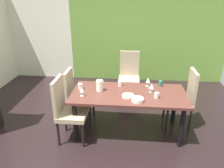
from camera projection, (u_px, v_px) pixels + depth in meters
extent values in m
cube|color=black|center=(98.00, 148.00, 3.32)|extent=(5.61, 5.94, 0.02)
cube|color=silver|center=(39.00, 31.00, 5.66)|extent=(1.71, 0.10, 2.50)
cube|color=#6F9D3E|center=(148.00, 32.00, 5.43)|extent=(3.90, 0.10, 2.50)
cube|color=brown|center=(129.00, 94.00, 3.45)|extent=(1.80, 0.85, 0.04)
cylinder|color=black|center=(84.00, 102.00, 3.96)|extent=(0.07, 0.07, 0.67)
cylinder|color=black|center=(174.00, 106.00, 3.82)|extent=(0.07, 0.07, 0.67)
cylinder|color=black|center=(75.00, 122.00, 3.36)|extent=(0.07, 0.07, 0.67)
cylinder|color=black|center=(182.00, 127.00, 3.22)|extent=(0.07, 0.07, 0.67)
cube|color=tan|center=(129.00, 80.00, 4.67)|extent=(0.44, 0.44, 0.07)
cube|color=tan|center=(129.00, 64.00, 4.74)|extent=(0.42, 0.05, 0.58)
cylinder|color=black|center=(137.00, 94.00, 4.57)|extent=(0.04, 0.04, 0.41)
cylinder|color=black|center=(119.00, 93.00, 4.60)|extent=(0.04, 0.04, 0.41)
cylinder|color=black|center=(137.00, 87.00, 4.92)|extent=(0.04, 0.04, 0.41)
cylinder|color=black|center=(120.00, 86.00, 4.95)|extent=(0.04, 0.04, 0.41)
cube|color=tan|center=(73.00, 114.00, 3.36)|extent=(0.44, 0.44, 0.07)
cube|color=tan|center=(58.00, 97.00, 3.26)|extent=(0.05, 0.42, 0.58)
cylinder|color=black|center=(88.00, 121.00, 3.61)|extent=(0.04, 0.04, 0.41)
cylinder|color=black|center=(83.00, 135.00, 3.26)|extent=(0.04, 0.04, 0.41)
cylinder|color=black|center=(65.00, 120.00, 3.64)|extent=(0.04, 0.04, 0.41)
cylinder|color=black|center=(58.00, 134.00, 3.29)|extent=(0.04, 0.04, 0.41)
cube|color=tan|center=(81.00, 98.00, 3.88)|extent=(0.44, 0.44, 0.07)
cube|color=tan|center=(69.00, 84.00, 3.80)|extent=(0.05, 0.42, 0.51)
cylinder|color=black|center=(94.00, 105.00, 4.13)|extent=(0.04, 0.04, 0.41)
cylinder|color=black|center=(90.00, 116.00, 3.78)|extent=(0.04, 0.04, 0.41)
cylinder|color=black|center=(74.00, 104.00, 4.16)|extent=(0.04, 0.04, 0.41)
cylinder|color=black|center=(69.00, 114.00, 3.81)|extent=(0.04, 0.04, 0.41)
cube|color=tan|center=(178.00, 102.00, 3.74)|extent=(0.44, 0.44, 0.07)
cube|color=tan|center=(192.00, 87.00, 3.61)|extent=(0.05, 0.42, 0.57)
cylinder|color=black|center=(167.00, 119.00, 3.67)|extent=(0.04, 0.04, 0.41)
cylinder|color=black|center=(164.00, 108.00, 4.02)|extent=(0.04, 0.04, 0.41)
cylinder|color=black|center=(190.00, 120.00, 3.64)|extent=(0.04, 0.04, 0.41)
cylinder|color=black|center=(185.00, 109.00, 3.99)|extent=(0.04, 0.04, 0.41)
cylinder|color=silver|center=(151.00, 92.00, 3.47)|extent=(0.07, 0.07, 0.00)
cylinder|color=silver|center=(151.00, 90.00, 3.46)|extent=(0.01, 0.01, 0.06)
cone|color=silver|center=(152.00, 86.00, 3.43)|extent=(0.08, 0.08, 0.09)
cylinder|color=silver|center=(82.00, 96.00, 3.35)|extent=(0.07, 0.07, 0.00)
cylinder|color=silver|center=(82.00, 94.00, 3.33)|extent=(0.01, 0.01, 0.07)
cone|color=silver|center=(82.00, 89.00, 3.30)|extent=(0.07, 0.07, 0.08)
cylinder|color=silver|center=(148.00, 86.00, 3.69)|extent=(0.07, 0.07, 0.00)
cylinder|color=silver|center=(148.00, 84.00, 3.68)|extent=(0.01, 0.01, 0.07)
cone|color=silver|center=(148.00, 80.00, 3.65)|extent=(0.08, 0.08, 0.08)
cylinder|color=white|center=(138.00, 100.00, 3.17)|extent=(0.18, 0.18, 0.05)
cylinder|color=beige|center=(128.00, 96.00, 3.30)|extent=(0.18, 0.18, 0.04)
cylinder|color=#2C6F5B|center=(160.00, 83.00, 3.69)|extent=(0.06, 0.06, 0.09)
cylinder|color=silver|center=(120.00, 83.00, 3.69)|extent=(0.07, 0.07, 0.09)
cylinder|color=beige|center=(80.00, 87.00, 3.56)|extent=(0.07, 0.07, 0.10)
cylinder|color=silver|center=(157.00, 95.00, 3.27)|extent=(0.07, 0.07, 0.08)
cylinder|color=white|center=(100.00, 86.00, 3.48)|extent=(0.11, 0.11, 0.18)
cone|color=white|center=(103.00, 81.00, 3.45)|extent=(0.04, 0.04, 0.03)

